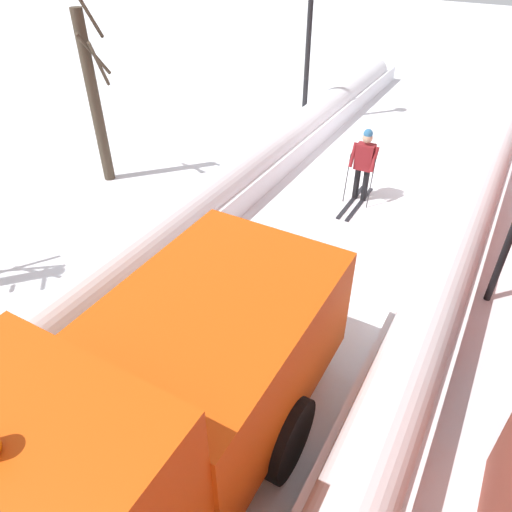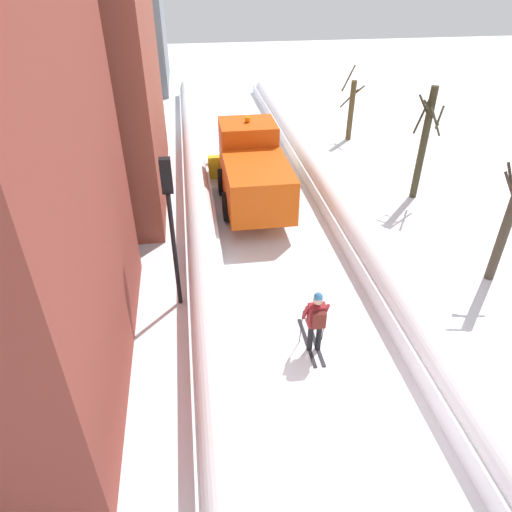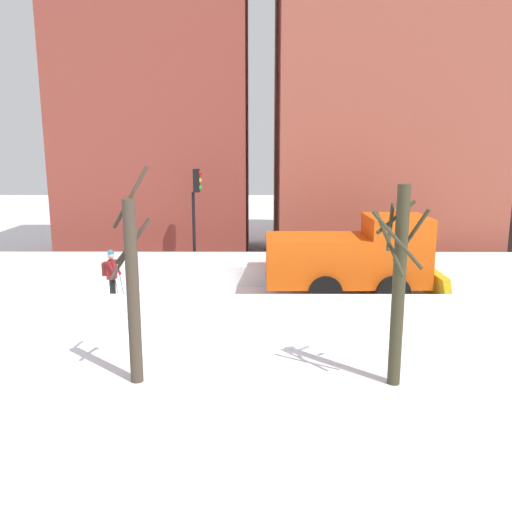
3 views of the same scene
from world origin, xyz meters
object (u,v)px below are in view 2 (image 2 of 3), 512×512
(bare_tree_near, at_px, (509,217))
(bare_tree_mid, at_px, (424,142))
(traffic_light_pole, at_px, (170,207))
(skier, at_px, (316,319))
(plow_truck, at_px, (253,170))
(bare_tree_far, at_px, (351,109))

(bare_tree_near, relative_size, bare_tree_mid, 1.08)
(bare_tree_near, bearing_deg, traffic_light_pole, 178.20)
(skier, bearing_deg, plow_truck, 92.73)
(plow_truck, bearing_deg, traffic_light_pole, -117.23)
(bare_tree_far, bearing_deg, bare_tree_near, -88.34)
(skier, relative_size, bare_tree_mid, 0.41)
(skier, height_order, bare_tree_near, bare_tree_near)
(skier, distance_m, bare_tree_near, 6.65)
(plow_truck, height_order, traffic_light_pole, traffic_light_pole)
(skier, relative_size, bare_tree_far, 0.49)
(plow_truck, bearing_deg, bare_tree_far, 48.07)
(skier, xyz_separation_m, bare_tree_mid, (6.28, 7.96, 1.34))
(traffic_light_pole, xyz_separation_m, bare_tree_near, (9.51, -0.30, -0.89))
(traffic_light_pole, xyz_separation_m, bare_tree_far, (9.13, 12.62, -1.42))
(bare_tree_near, height_order, bare_tree_far, bare_tree_near)
(plow_truck, xyz_separation_m, traffic_light_pole, (-2.95, -5.74, 1.57))
(plow_truck, distance_m, traffic_light_pole, 6.64)
(traffic_light_pole, relative_size, bare_tree_far, 1.18)
(plow_truck, distance_m, bare_tree_mid, 6.73)
(traffic_light_pole, height_order, bare_tree_far, traffic_light_pole)
(traffic_light_pole, bearing_deg, bare_tree_near, -1.80)
(plow_truck, height_order, bare_tree_mid, bare_tree_mid)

